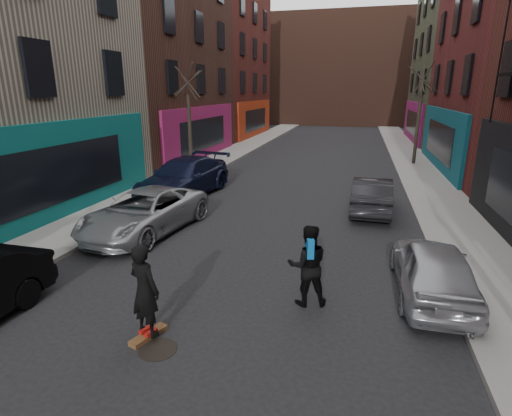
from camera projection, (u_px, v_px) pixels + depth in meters
The scene contains 14 objects.
sidewalk_left at pixel (248, 145), 33.58m from camera, with size 2.50×84.00×0.13m, color gray.
sidewalk_right at pixel (405, 151), 30.60m from camera, with size 2.50×84.00×0.13m, color gray.
buildings_left at pixel (33, 13), 19.97m from camera, with size 12.00×56.00×16.50m, color #5A1F19.
building_far at pixel (343, 71), 54.26m from camera, with size 40.00×10.00×14.00m, color #47281E.
tree_left_far at pixel (189, 112), 21.48m from camera, with size 2.00×2.00×6.50m, color black, non-canonical shape.
tree_right_far at pixel (420, 107), 24.05m from camera, with size 2.00×2.00×6.80m, color black, non-canonical shape.
parked_left_far at pixel (145, 212), 13.08m from camera, with size 2.31×5.02×1.39m, color gray.
parked_left_end at pixel (184, 177), 17.63m from camera, with size 2.30×5.65×1.64m, color black.
parked_right_far at pixel (432, 268), 9.02m from camera, with size 1.57×3.89×1.33m, color #9B9DA4.
parked_right_end at pixel (372, 195), 15.33m from camera, with size 1.43×4.09×1.35m, color black.
skateboard at pixel (149, 335), 7.59m from camera, with size 0.22×0.80×0.10m, color brown.
skateboarder at pixel (145, 290), 7.32m from camera, with size 0.66×0.43×1.82m, color black.
pedestrian at pixel (308, 265), 8.59m from camera, with size 1.04×0.91×1.82m.
manhole at pixel (158, 349), 7.26m from camera, with size 0.70×0.70×0.01m, color black.
Camera 1 is at (2.78, -2.47, 4.54)m, focal length 28.00 mm.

